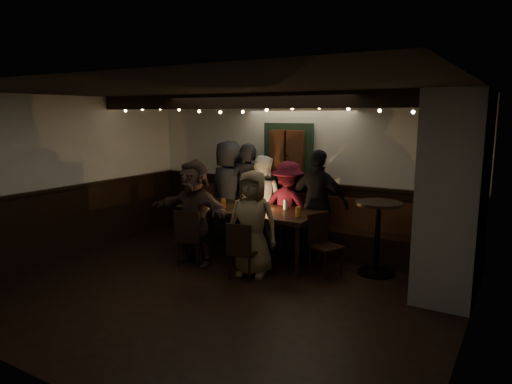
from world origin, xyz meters
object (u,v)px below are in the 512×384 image
Objects in this scene: person_d at (288,207)px; person_a at (229,190)px; chair_end at (322,240)px; person_c at (261,201)px; person_g at (252,223)px; high_top at (378,229)px; dining_table at (249,213)px; chair_near_left at (189,234)px; chair_near_right at (241,248)px; person_b at (248,193)px; person_f at (194,212)px; person_e at (318,204)px.

person_a is at bearing -4.22° from person_d.
chair_end is 0.55× the size of person_c.
high_top is at bearing 19.85° from person_g.
person_g is (0.62, -1.31, -0.04)m from person_c.
chair_near_left is at bearing -124.56° from dining_table.
chair_near_right is 0.93× the size of chair_end.
person_b reaches higher than high_top.
person_d is (1.29, -0.13, -0.15)m from person_a.
person_b is (-0.95, 1.69, 0.44)m from chair_near_right.
chair_near_right is 1.09m from person_f.
chair_near_left is 1.08m from person_g.
person_c is 0.92× the size of person_e.
chair_end is 0.81m from high_top.
chair_near_left is at bearing 59.03° from person_d.
person_e reaches higher than chair_near_right.
person_b is 0.38m from person_c.
person_a is (-0.36, 1.60, 0.42)m from chair_near_left.
person_g is at bearing 9.34° from chair_near_left.
dining_table is at bearing 112.66° from person_g.
person_a is (-0.93, 0.77, 0.17)m from dining_table.
dining_table is 2.60× the size of chair_near_left.
person_g reaches higher than chair_near_left.
dining_table is at bearing 61.57° from person_d.
chair_near_right is at bearing 94.57° from person_d.
chair_near_left is at bearing -157.50° from chair_end.
dining_table is 1.25× the size of person_a.
dining_table reaches higher than chair_near_left.
person_d reaches higher than chair_near_left.
person_b is 1.47m from person_f.
person_d is at bearing 59.84° from dining_table.
person_a is at bearing 140.24° from dining_table.
person_g is at bearing 95.83° from person_d.
chair_near_right is 0.46× the size of person_b.
person_g reaches higher than dining_table.
chair_near_right is 0.40m from person_g.
chair_near_left is 0.54× the size of person_f.
person_a is at bearing 129.01° from chair_near_right.
person_g is (0.02, 0.27, 0.30)m from chair_near_right.
dining_table is 0.93m from person_b.
person_a is 1.19× the size of person_d.
high_top is (0.70, 0.37, 0.18)m from chair_end.
person_g is (0.97, -1.42, -0.14)m from person_b.
chair_near_right is (0.45, -0.92, -0.28)m from dining_table.
chair_near_right is 0.54× the size of person_g.
person_b is (0.42, -0.01, -0.01)m from person_a.
person_g is at bearing 103.19° from person_b.
person_f is at bearing -128.43° from dining_table.
person_a reaches higher than person_e.
person_d is 0.94× the size of person_f.
person_e is (1.48, 1.47, 0.38)m from chair_near_left.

